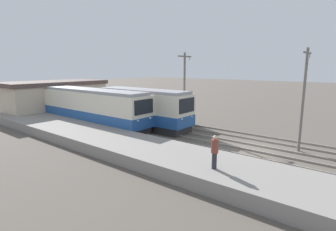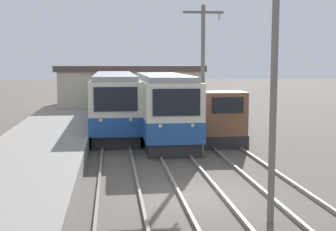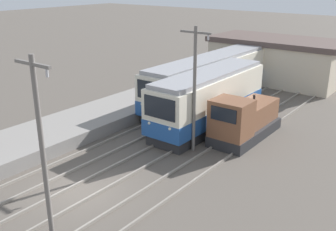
{
  "view_description": "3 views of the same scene",
  "coord_description": "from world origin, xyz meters",
  "px_view_note": "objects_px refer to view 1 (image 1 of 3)",
  "views": [
    {
      "loc": [
        -18.62,
        -6.94,
        6.06
      ],
      "look_at": [
        0.68,
        8.46,
        1.46
      ],
      "focal_mm": 28.0,
      "sensor_mm": 36.0,
      "label": 1
    },
    {
      "loc": [
        -2.82,
        -15.56,
        4.66
      ],
      "look_at": [
        0.19,
        9.13,
        1.74
      ],
      "focal_mm": 50.0,
      "sensor_mm": 36.0,
      "label": 2
    },
    {
      "loc": [
        13.65,
        -10.74,
        9.9
      ],
      "look_at": [
        -1.0,
        8.33,
        1.34
      ],
      "focal_mm": 42.0,
      "sensor_mm": 36.0,
      "label": 3
    }
  ],
  "objects_px": {
    "catenary_mast_mid": "(184,89)",
    "person_on_platform": "(215,151)",
    "catenary_mast_near": "(303,96)",
    "commuter_train_center": "(143,110)",
    "commuter_train_left": "(92,109)",
    "shunting_locomotive": "(166,112)"
  },
  "relations": [
    {
      "from": "commuter_train_left",
      "to": "shunting_locomotive",
      "type": "relative_size",
      "value": 2.48
    },
    {
      "from": "commuter_train_left",
      "to": "person_on_platform",
      "type": "xyz_separation_m",
      "value": [
        -4.4,
        -16.66,
        0.03
      ]
    },
    {
      "from": "catenary_mast_mid",
      "to": "person_on_platform",
      "type": "xyz_separation_m",
      "value": [
        -8.7,
        -8.05,
        -2.2
      ]
    },
    {
      "from": "shunting_locomotive",
      "to": "person_on_platform",
      "type": "height_order",
      "value": "shunting_locomotive"
    },
    {
      "from": "commuter_train_center",
      "to": "catenary_mast_mid",
      "type": "distance_m",
      "value": 4.86
    },
    {
      "from": "commuter_train_center",
      "to": "shunting_locomotive",
      "type": "relative_size",
      "value": 1.81
    },
    {
      "from": "person_on_platform",
      "to": "catenary_mast_near",
      "type": "bearing_deg",
      "value": -14.15
    },
    {
      "from": "commuter_train_center",
      "to": "catenary_mast_mid",
      "type": "height_order",
      "value": "catenary_mast_mid"
    },
    {
      "from": "catenary_mast_near",
      "to": "person_on_platform",
      "type": "xyz_separation_m",
      "value": [
        -8.7,
        2.2,
        -2.2
      ]
    },
    {
      "from": "person_on_platform",
      "to": "commuter_train_left",
      "type": "bearing_deg",
      "value": 75.21
    },
    {
      "from": "commuter_train_center",
      "to": "catenary_mast_near",
      "type": "relative_size",
      "value": 1.48
    },
    {
      "from": "catenary_mast_near",
      "to": "catenary_mast_mid",
      "type": "bearing_deg",
      "value": 90.0
    },
    {
      "from": "commuter_train_center",
      "to": "person_on_platform",
      "type": "height_order",
      "value": "commuter_train_center"
    },
    {
      "from": "commuter_train_left",
      "to": "catenary_mast_near",
      "type": "height_order",
      "value": "catenary_mast_near"
    },
    {
      "from": "shunting_locomotive",
      "to": "commuter_train_center",
      "type": "bearing_deg",
      "value": 169.45
    },
    {
      "from": "catenary_mast_mid",
      "to": "commuter_train_center",
      "type": "bearing_deg",
      "value": 110.41
    },
    {
      "from": "shunting_locomotive",
      "to": "catenary_mast_mid",
      "type": "height_order",
      "value": "catenary_mast_mid"
    },
    {
      "from": "shunting_locomotive",
      "to": "person_on_platform",
      "type": "bearing_deg",
      "value": -131.47
    },
    {
      "from": "commuter_train_left",
      "to": "catenary_mast_mid",
      "type": "xyz_separation_m",
      "value": [
        4.31,
        -8.61,
        2.23
      ]
    },
    {
      "from": "commuter_train_left",
      "to": "catenary_mast_mid",
      "type": "bearing_deg",
      "value": -63.43
    },
    {
      "from": "catenary_mast_near",
      "to": "person_on_platform",
      "type": "distance_m",
      "value": 9.24
    },
    {
      "from": "shunting_locomotive",
      "to": "catenary_mast_near",
      "type": "relative_size",
      "value": 0.82
    }
  ]
}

